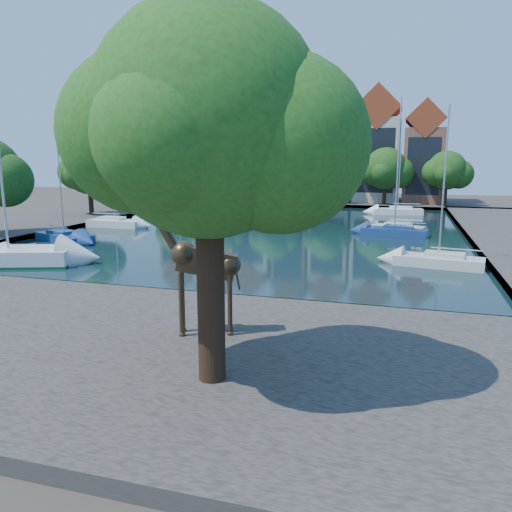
{
  "coord_description": "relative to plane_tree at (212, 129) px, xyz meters",
  "views": [
    {
      "loc": [
        12.66,
        -21.88,
        6.93
      ],
      "look_at": [
        6.78,
        -2.0,
        2.83
      ],
      "focal_mm": 35.0,
      "sensor_mm": 36.0,
      "label": 1
    }
  ],
  "objects": [
    {
      "name": "far_tree_east",
      "position": [
        2.49,
        59.5,
        -2.43
      ],
      "size": [
        7.54,
        5.8,
        7.84
      ],
      "color": "#332114",
      "rests_on": "far_quay"
    },
    {
      "name": "townhouse_east_mid",
      "position": [
        0.88,
        64.99,
        0.43
      ],
      "size": [
        6.43,
        9.18,
        16.65
      ],
      "color": "beige",
      "rests_on": "far_quay"
    },
    {
      "name": "townhouse_west_inner",
      "position": [
        -18.12,
        64.99,
        -0.32
      ],
      "size": [
        6.43,
        9.18,
        15.15
      ],
      "color": "silver",
      "rests_on": "far_quay"
    },
    {
      "name": "far_tree_west",
      "position": [
        -21.52,
        59.5,
        -2.6
      ],
      "size": [
        6.76,
        5.2,
        7.36
      ],
      "color": "#332114",
      "rests_on": "far_quay"
    },
    {
      "name": "water_basin",
      "position": [
        -7.62,
        33.01,
        -7.63
      ],
      "size": [
        38.0,
        50.0,
        0.08
      ],
      "primitive_type": "cube",
      "color": "black",
      "rests_on": "ground"
    },
    {
      "name": "far_tree_far_west",
      "position": [
        -29.51,
        59.5,
        -2.49
      ],
      "size": [
        7.28,
        5.6,
        7.68
      ],
      "color": "#332114",
      "rests_on": "far_quay"
    },
    {
      "name": "ground",
      "position": [
        -7.62,
        9.01,
        -7.67
      ],
      "size": [
        160.0,
        160.0,
        0.0
      ],
      "primitive_type": "plane",
      "color": "#38332B",
      "rests_on": "ground"
    },
    {
      "name": "far_tree_mid_west",
      "position": [
        -13.51,
        59.5,
        -2.38
      ],
      "size": [
        7.8,
        6.0,
        8.0
      ],
      "color": "#332114",
      "rests_on": "far_quay"
    },
    {
      "name": "sailboat_left_b",
      "position": [
        -22.0,
        22.03,
        -7.13
      ],
      "size": [
        6.22,
        4.16,
        8.4
      ],
      "color": "navy",
      "rests_on": "water_basin"
    },
    {
      "name": "far_quay",
      "position": [
        -7.62,
        65.01,
        -7.42
      ],
      "size": [
        60.0,
        16.0,
        0.5
      ],
      "primitive_type": "cube",
      "color": "#4C4642",
      "rests_on": "ground"
    },
    {
      "name": "sailboat_right_b",
      "position": [
        4.38,
        32.9,
        -7.05
      ],
      "size": [
        5.91,
        2.93,
        11.97
      ],
      "color": "navy",
      "rests_on": "water_basin"
    },
    {
      "name": "left_quay",
      "position": [
        -32.62,
        33.01,
        -7.42
      ],
      "size": [
        14.0,
        52.0,
        0.5
      ],
      "primitive_type": "cube",
      "color": "#4C4642",
      "rests_on": "ground"
    },
    {
      "name": "sailboat_left_e",
      "position": [
        -22.62,
        53.01,
        -7.12
      ],
      "size": [
        4.62,
        2.73,
        7.47
      ],
      "color": "silver",
      "rests_on": "water_basin"
    },
    {
      "name": "townhouse_west_end",
      "position": [
        -30.62,
        64.99,
        -0.31
      ],
      "size": [
        5.44,
        9.18,
        14.93
      ],
      "color": "#8F684E",
      "rests_on": "far_quay"
    },
    {
      "name": "side_tree_left_far",
      "position": [
        -29.51,
        37.0,
        -2.29
      ],
      "size": [
        7.28,
        5.6,
        7.88
      ],
      "color": "#332114",
      "rests_on": "left_quay"
    },
    {
      "name": "sailboat_left_c",
      "position": [
        -22.62,
        30.78,
        -7.03
      ],
      "size": [
        5.63,
        2.05,
        9.59
      ],
      "color": "silver",
      "rests_on": "water_basin"
    },
    {
      "name": "far_tree_far_east",
      "position": [
        10.48,
        59.5,
        -2.6
      ],
      "size": [
        6.76,
        5.2,
        7.36
      ],
      "color": "#332114",
      "rests_on": "far_quay"
    },
    {
      "name": "townhouse_west_mid",
      "position": [
        -24.62,
        64.99,
        0.56
      ],
      "size": [
        5.94,
        9.18,
        16.79
      ],
      "color": "#C5B297",
      "rests_on": "far_quay"
    },
    {
      "name": "near_quay",
      "position": [
        -7.62,
        2.01,
        -7.42
      ],
      "size": [
        50.0,
        14.0,
        0.5
      ],
      "primitive_type": "cube",
      "color": "#4C4642",
      "rests_on": "ground"
    },
    {
      "name": "giraffe_statue",
      "position": [
        -1.98,
        3.47,
        -4.44
      ],
      "size": [
        3.79,
        1.7,
        5.57
      ],
      "color": "#3A2C1D",
      "rests_on": "near_quay"
    },
    {
      "name": "townhouse_east_inner",
      "position": [
        -5.62,
        64.99,
        0.06
      ],
      "size": [
        5.94,
        9.18,
        15.79
      ],
      "color": "tan",
      "rests_on": "far_quay"
    },
    {
      "name": "townhouse_east_end",
      "position": [
        7.38,
        64.99,
        -0.56
      ],
      "size": [
        5.44,
        9.18,
        14.43
      ],
      "color": "brown",
      "rests_on": "far_quay"
    },
    {
      "name": "sailboat_right_d",
      "position": [
        4.38,
        50.61,
        -7.05
      ],
      "size": [
        6.09,
        2.87,
        8.63
      ],
      "color": "white",
      "rests_on": "water_basin"
    },
    {
      "name": "sailboat_left_d",
      "position": [
        -22.62,
        45.84,
        -6.98
      ],
      "size": [
        5.41,
        2.43,
        9.24
      ],
      "color": "white",
      "rests_on": "water_basin"
    },
    {
      "name": "townhouse_center",
      "position": [
        -11.62,
        64.99,
        0.69
      ],
      "size": [
        5.44,
        9.18,
        16.93
      ],
      "color": "brown",
      "rests_on": "far_quay"
    },
    {
      "name": "sailboat_right_c",
      "position": [
        4.38,
        34.76,
        -7.06
      ],
      "size": [
        5.63,
        3.26,
        9.24
      ],
      "color": "silver",
      "rests_on": "water_basin"
    },
    {
      "name": "sailboat_right_a",
      "position": [
        7.38,
        20.34,
        -7.07
      ],
      "size": [
        5.69,
        2.76,
        10.01
      ],
      "color": "silver",
      "rests_on": "water_basin"
    },
    {
      "name": "plane_tree",
      "position": [
        0.0,
        0.0,
        0.0
      ],
      "size": [
        8.32,
        6.4,
        10.62
      ],
      "color": "#332114",
      "rests_on": "near_quay"
    },
    {
      "name": "far_tree_mid_east",
      "position": [
        -5.52,
        59.5,
        -2.54
      ],
      "size": [
        7.02,
        5.4,
        7.52
      ],
      "color": "#332114",
      "rests_on": "far_quay"
    }
  ]
}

